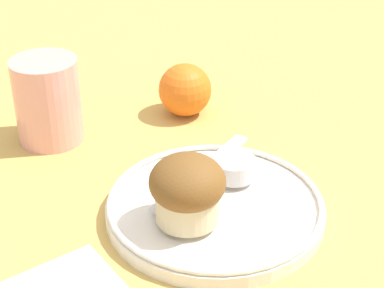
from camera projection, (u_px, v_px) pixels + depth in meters
name	position (u px, v px, depth m)	size (l,w,h in m)	color
ground_plane	(222.00, 212.00, 0.65)	(3.00, 3.00, 0.00)	tan
plate	(213.00, 205.00, 0.64)	(0.22, 0.22, 0.02)	silver
muffin	(187.00, 189.00, 0.59)	(0.07, 0.07, 0.07)	beige
cream_ramekin	(234.00, 167.00, 0.67)	(0.05, 0.05, 0.02)	silver
berry_pair	(180.00, 183.00, 0.65)	(0.03, 0.01, 0.01)	maroon
butter_knife	(203.00, 171.00, 0.68)	(0.17, 0.08, 0.00)	silver
orange_fruit	(185.00, 90.00, 0.82)	(0.07, 0.07, 0.07)	orange
juice_glass	(48.00, 101.00, 0.76)	(0.08, 0.08, 0.10)	#E5998C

